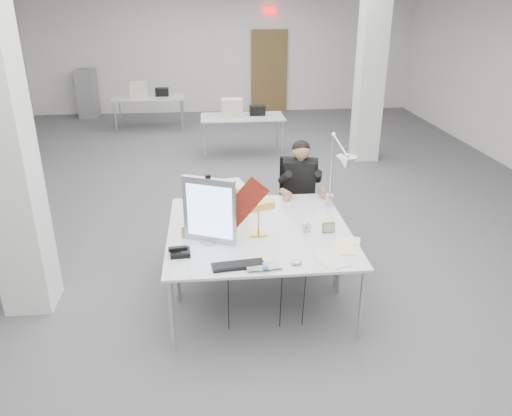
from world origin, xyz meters
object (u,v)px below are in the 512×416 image
Objects in this scene: bankers_lamp at (258,218)px; monitor at (209,210)px; desk_main at (264,251)px; beige_monitor at (227,199)px; architect_lamp at (337,172)px; office_chair at (299,199)px; laptop at (265,270)px; desk_phone at (180,253)px; seated_person at (300,176)px.

monitor is at bearing 171.56° from bankers_lamp.
bankers_lamp reaches higher than desk_main.
beige_monitor is 0.38× the size of architect_lamp.
office_chair is at bearing 25.02° from beige_monitor.
office_chair is 3.78× the size of laptop.
desk_phone is at bearing -131.81° from beige_monitor.
seated_person is 1.40m from bankers_lamp.
beige_monitor is (-0.28, 0.55, -0.01)m from bankers_lamp.
laptop is at bearing -30.04° from desk_phone.
bankers_lamp reaches higher than desk_phone.
beige_monitor reaches higher than desk_main.
seated_person is at bearing 43.26° from bankers_lamp.
bankers_lamp is (-0.64, -1.25, 0.03)m from seated_person.
monitor reaches higher than desk_phone.
monitor is at bearing 37.96° from desk_phone.
bankers_lamp reaches higher than beige_monitor.
desk_main is at bearing -100.67° from seated_person.
seated_person reaches higher than beige_monitor.
architect_lamp is (0.23, -0.87, 0.64)m from office_chair.
architect_lamp is at bearing -64.32° from office_chair.
office_chair is 1.23m from beige_monitor.
office_chair reaches higher than bankers_lamp.
seated_person is 2.05m from laptop.
laptop reaches higher than desk_main.
beige_monitor is at bearing 97.50° from monitor.
desk_main is at bearing -107.06° from bankers_lamp.
seated_person reaches higher than desk_main.
beige_monitor is (-0.29, 0.88, 0.18)m from desk_main.
bankers_lamp is at bearing 35.40° from monitor.
bankers_lamp reaches higher than laptop.
desk_phone is 1.02m from beige_monitor.
bankers_lamp is at bearing -106.14° from seated_person.
beige_monitor is (-0.91, -0.69, 0.02)m from seated_person.
seated_person is at bearing 68.45° from desk_main.
bankers_lamp is 0.38× the size of architect_lamp.
architect_lamp is (0.85, 0.75, 0.48)m from desk_main.
bankers_lamp is at bearing 83.48° from laptop.
monitor is (-1.10, -1.34, 0.17)m from seated_person.
desk_phone reaches higher than desk_main.
desk_phone is 0.19× the size of architect_lamp.
laptop is 0.87× the size of beige_monitor.
seated_person reaches higher than desk_phone.
desk_main is 0.38m from bankers_lamp.
architect_lamp is (1.61, 0.77, 0.45)m from desk_phone.
monitor is at bearing 179.92° from architect_lamp.
seated_person is 3.13× the size of laptop.
monitor is 0.50m from bankers_lamp.
desk_main is 0.76m from desk_phone.
laptop is at bearing -97.14° from office_chair.
beige_monitor is (-0.26, 1.25, 0.16)m from laptop.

